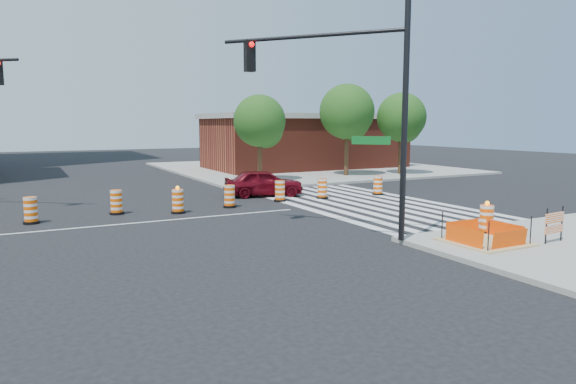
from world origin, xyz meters
TOP-DOWN VIEW (x-y plane):
  - ground at (0.00, 0.00)m, footprint 120.00×120.00m
  - sidewalk_ne at (18.00, 18.00)m, footprint 22.00×22.00m
  - crosswalk_east at (10.95, 0.00)m, footprint 6.75×13.50m
  - lane_centerline at (0.00, 0.00)m, footprint 14.00×0.12m
  - excavation_pit at (9.00, -9.00)m, footprint 2.20×2.20m
  - brick_storefront at (18.00, 18.00)m, footprint 16.50×8.50m
  - red_coupe at (7.77, 4.46)m, footprint 4.43×2.63m
  - signal_pole_se at (5.87, -6.16)m, footprint 4.10×4.94m
  - pit_drum at (10.09, -8.08)m, footprint 0.56×0.56m
  - barricade at (10.89, -9.97)m, footprint 0.94×0.12m
  - tree_north_c at (10.16, 10.09)m, footprint 3.36×3.31m
  - tree_north_d at (17.12, 10.51)m, footprint 3.87×3.87m
  - tree_north_e at (21.25, 9.59)m, footprint 3.58×3.56m
  - median_drum_3 at (-3.27, 1.73)m, footprint 0.60×0.60m
  - median_drum_4 at (-0.04, 2.35)m, footprint 0.60×0.60m
  - median_drum_5 at (2.32, 1.40)m, footprint 0.60×0.60m
  - median_drum_6 at (4.83, 1.82)m, footprint 0.60×0.60m
  - median_drum_7 at (7.68, 2.38)m, footprint 0.60×0.60m
  - median_drum_8 at (10.03, 2.23)m, footprint 0.60×0.60m
  - median_drum_9 at (13.37, 2.00)m, footprint 0.60×0.60m

SIDE VIEW (x-z plane):
  - ground at x=0.00m, z-range 0.00..0.00m
  - lane_centerline at x=0.00m, z-range 0.00..0.01m
  - crosswalk_east at x=10.95m, z-range 0.00..0.01m
  - sidewalk_ne at x=18.00m, z-range 0.00..0.15m
  - excavation_pit at x=9.00m, z-range -0.23..0.67m
  - median_drum_3 at x=-3.27m, z-range -0.03..0.99m
  - median_drum_4 at x=-0.04m, z-range -0.03..0.99m
  - median_drum_6 at x=4.83m, z-range -0.03..0.99m
  - median_drum_7 at x=7.68m, z-range -0.03..0.99m
  - median_drum_8 at x=10.03m, z-range -0.03..0.99m
  - median_drum_9 at x=13.37m, z-range -0.03..0.99m
  - median_drum_5 at x=2.32m, z-range -0.10..1.08m
  - pit_drum at x=10.09m, z-range 0.06..1.15m
  - red_coupe at x=7.77m, z-range 0.00..1.41m
  - barricade at x=10.89m, z-range 0.21..1.31m
  - brick_storefront at x=18.00m, z-range 0.02..4.62m
  - tree_north_c at x=10.16m, z-range 0.96..6.60m
  - tree_north_e at x=21.25m, z-range 1.03..7.08m
  - tree_north_d at x=17.12m, z-range 1.13..7.71m
  - signal_pole_se at x=5.87m, z-range 0.93..9.23m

